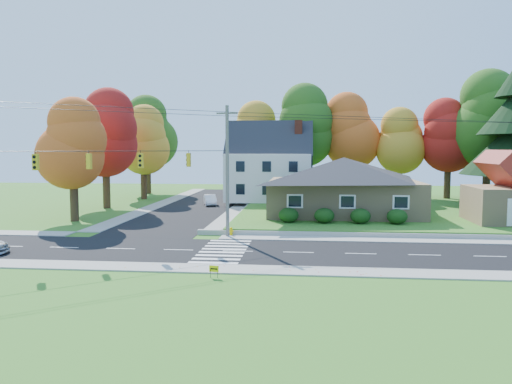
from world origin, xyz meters
TOP-DOWN VIEW (x-y plane):
  - ground at (0.00, 0.00)m, footprint 120.00×120.00m
  - road_main at (0.00, 0.00)m, footprint 90.00×8.00m
  - road_cross at (-8.00, 26.00)m, footprint 8.00×44.00m
  - sidewalk_north at (0.00, 5.00)m, footprint 90.00×2.00m
  - sidewalk_south at (0.00, -5.00)m, footprint 90.00×2.00m
  - lawn at (13.00, 21.00)m, footprint 30.00×30.00m
  - ranch_house at (8.00, 16.00)m, footprint 14.60×10.60m
  - colonial_house at (0.04, 28.00)m, footprint 10.40×8.40m
  - hedge_row at (7.50, 9.80)m, footprint 10.70×1.70m
  - traffic_infrastructure at (-0.15, 1.35)m, footprint 38.10×10.66m
  - tree_lot_0 at (-2.00, 34.00)m, footprint 6.72×6.72m
  - tree_lot_1 at (4.00, 33.00)m, footprint 7.84×7.84m
  - tree_lot_2 at (10.00, 34.00)m, footprint 7.28×7.28m
  - tree_lot_3 at (16.00, 33.00)m, footprint 6.16×6.16m
  - tree_lot_4 at (22.00, 32.00)m, footprint 6.72×6.72m
  - tree_lot_5 at (26.00, 30.00)m, footprint 8.40×8.40m
  - tree_west_0 at (-17.00, 12.00)m, footprint 6.16×6.16m
  - tree_west_1 at (-18.00, 22.00)m, footprint 7.28×7.28m
  - tree_west_2 at (-17.00, 32.00)m, footprint 6.72×6.72m
  - tree_west_3 at (-19.00, 40.00)m, footprint 7.84×7.84m
  - white_car at (-6.88, 25.88)m, footprint 2.28×3.94m
  - fire_hydrant at (-1.30, 5.64)m, footprint 0.40×0.31m
  - yard_sign at (-0.34, -6.76)m, footprint 0.52×0.12m

SIDE VIEW (x-z plane):
  - ground at x=0.00m, z-range 0.00..0.00m
  - road_main at x=0.00m, z-range 0.00..0.02m
  - road_cross at x=-8.00m, z-range 0.00..0.02m
  - sidewalk_north at x=0.00m, z-range 0.00..0.08m
  - sidewalk_south at x=0.00m, z-range 0.00..0.08m
  - lawn at x=13.00m, z-range 0.00..0.50m
  - fire_hydrant at x=-1.30m, z-range -0.02..0.68m
  - yard_sign at x=-0.34m, z-range 0.14..0.79m
  - white_car at x=-6.88m, z-range 0.02..1.25m
  - hedge_row at x=7.50m, z-range 0.50..1.77m
  - ranch_house at x=8.00m, z-range 0.57..5.97m
  - colonial_house at x=0.04m, z-range -0.22..9.38m
  - traffic_infrastructure at x=-0.15m, z-range 0.15..10.15m
  - tree_west_0 at x=-17.00m, z-range 1.42..12.89m
  - tree_lot_3 at x=16.00m, z-range 1.92..13.39m
  - tree_west_2 at x=-17.00m, z-range 1.55..14.06m
  - tree_lot_0 at x=-2.00m, z-range 2.05..14.56m
  - tree_lot_4 at x=22.00m, z-range 2.05..14.56m
  - tree_west_1 at x=-18.00m, z-range 1.68..15.24m
  - tree_lot_2 at x=10.00m, z-range 2.18..15.74m
  - tree_west_3 at x=-19.00m, z-range 1.81..16.41m
  - tree_lot_1 at x=4.00m, z-range 2.31..16.91m
  - tree_lot_5 at x=26.00m, z-range 2.45..18.09m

